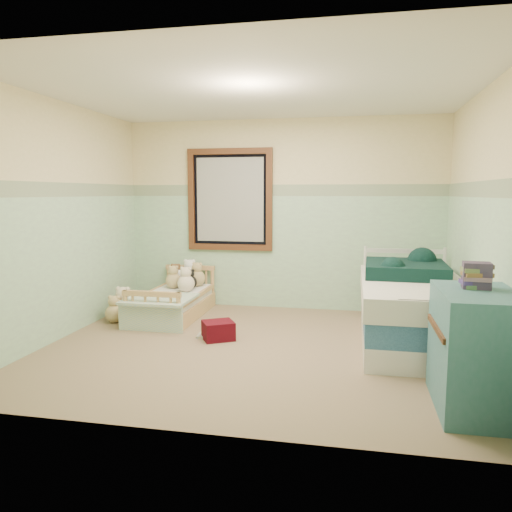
% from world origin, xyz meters
% --- Properties ---
extents(floor, '(4.20, 3.60, 0.02)m').
position_xyz_m(floor, '(0.00, 0.00, -0.01)').
color(floor, '#7D6852').
rests_on(floor, ground).
extents(ceiling, '(4.20, 3.60, 0.02)m').
position_xyz_m(ceiling, '(0.00, 0.00, 2.51)').
color(ceiling, silver).
rests_on(ceiling, wall_back).
extents(wall_back, '(4.20, 0.04, 2.50)m').
position_xyz_m(wall_back, '(0.00, 1.80, 1.25)').
color(wall_back, '#D0C28B').
rests_on(wall_back, floor).
extents(wall_front, '(4.20, 0.04, 2.50)m').
position_xyz_m(wall_front, '(0.00, -1.80, 1.25)').
color(wall_front, '#D0C28B').
rests_on(wall_front, floor).
extents(wall_left, '(0.04, 3.60, 2.50)m').
position_xyz_m(wall_left, '(-2.10, 0.00, 1.25)').
color(wall_left, '#D0C28B').
rests_on(wall_left, floor).
extents(wall_right, '(0.04, 3.60, 2.50)m').
position_xyz_m(wall_right, '(2.10, 0.00, 1.25)').
color(wall_right, '#D0C28B').
rests_on(wall_right, floor).
extents(wainscot_mint, '(4.20, 0.01, 1.50)m').
position_xyz_m(wainscot_mint, '(0.00, 1.79, 0.75)').
color(wainscot_mint, '#8EB199').
rests_on(wainscot_mint, floor).
extents(border_strip, '(4.20, 0.01, 0.15)m').
position_xyz_m(border_strip, '(0.00, 1.79, 1.57)').
color(border_strip, '#486751').
rests_on(border_strip, wall_back).
extents(window_frame, '(1.16, 0.06, 1.36)m').
position_xyz_m(window_frame, '(-0.70, 1.76, 1.45)').
color(window_frame, '#412715').
rests_on(window_frame, wall_back).
extents(window_blinds, '(0.92, 0.01, 1.12)m').
position_xyz_m(window_blinds, '(-0.70, 1.77, 1.45)').
color(window_blinds, '#B9B9B6').
rests_on(window_blinds, window_frame).
extents(toddler_bed_frame, '(0.70, 1.39, 0.18)m').
position_xyz_m(toddler_bed_frame, '(-1.26, 1.05, 0.09)').
color(toddler_bed_frame, '#A3744E').
rests_on(toddler_bed_frame, floor).
extents(toddler_mattress, '(0.64, 1.33, 0.12)m').
position_xyz_m(toddler_mattress, '(-1.26, 1.05, 0.24)').
color(toddler_mattress, white).
rests_on(toddler_mattress, toddler_bed_frame).
extents(patchwork_quilt, '(0.75, 0.70, 0.03)m').
position_xyz_m(patchwork_quilt, '(-1.26, 0.62, 0.31)').
color(patchwork_quilt, '#84B2C6').
rests_on(patchwork_quilt, toddler_mattress).
extents(plush_bed_brown, '(0.20, 0.20, 0.20)m').
position_xyz_m(plush_bed_brown, '(-1.41, 1.55, 0.40)').
color(plush_bed_brown, brown).
rests_on(plush_bed_brown, toddler_mattress).
extents(plush_bed_white, '(0.24, 0.24, 0.24)m').
position_xyz_m(plush_bed_white, '(-1.21, 1.55, 0.42)').
color(plush_bed_white, white).
rests_on(plush_bed_white, toddler_mattress).
extents(plush_bed_tan, '(0.20, 0.20, 0.20)m').
position_xyz_m(plush_bed_tan, '(-1.36, 1.33, 0.40)').
color(plush_bed_tan, tan).
rests_on(plush_bed_tan, toddler_mattress).
extents(plush_bed_dark, '(0.18, 0.18, 0.18)m').
position_xyz_m(plush_bed_dark, '(-1.13, 1.33, 0.39)').
color(plush_bed_dark, black).
rests_on(plush_bed_dark, toddler_mattress).
extents(plush_floor_cream, '(0.27, 0.27, 0.27)m').
position_xyz_m(plush_floor_cream, '(-1.80, 0.78, 0.14)').
color(plush_floor_cream, beige).
rests_on(plush_floor_cream, floor).
extents(plush_floor_tan, '(0.22, 0.22, 0.22)m').
position_xyz_m(plush_floor_tan, '(-1.83, 0.62, 0.11)').
color(plush_floor_tan, tan).
rests_on(plush_floor_tan, floor).
extents(twin_bed_frame, '(0.98, 1.95, 0.22)m').
position_xyz_m(twin_bed_frame, '(1.55, 0.46, 0.11)').
color(twin_bed_frame, silver).
rests_on(twin_bed_frame, floor).
extents(twin_boxspring, '(0.98, 1.95, 0.22)m').
position_xyz_m(twin_boxspring, '(1.55, 0.46, 0.33)').
color(twin_boxspring, navy).
rests_on(twin_boxspring, twin_bed_frame).
extents(twin_mattress, '(1.02, 1.99, 0.22)m').
position_xyz_m(twin_mattress, '(1.55, 0.46, 0.55)').
color(twin_mattress, silver).
rests_on(twin_mattress, twin_boxspring).
extents(teal_blanket, '(0.86, 0.91, 0.14)m').
position_xyz_m(teal_blanket, '(1.50, 0.76, 0.73)').
color(teal_blanket, black).
rests_on(teal_blanket, twin_mattress).
extents(dresser, '(0.54, 0.86, 0.86)m').
position_xyz_m(dresser, '(1.82, -1.05, 0.43)').
color(dresser, '#33676C').
rests_on(dresser, floor).
extents(book_stack, '(0.20, 0.17, 0.19)m').
position_xyz_m(book_stack, '(1.82, -0.94, 0.95)').
color(book_stack, '#543236').
rests_on(book_stack, dresser).
extents(red_pillow, '(0.41, 0.39, 0.19)m').
position_xyz_m(red_pillow, '(-0.43, 0.20, 0.10)').
color(red_pillow, maroon).
rests_on(red_pillow, floor).
extents(floor_book, '(0.29, 0.23, 0.03)m').
position_xyz_m(floor_book, '(-0.54, 0.28, 0.01)').
color(floor_book, gold).
rests_on(floor_book, floor).
extents(extra_plush_0, '(0.16, 0.16, 0.16)m').
position_xyz_m(extra_plush_0, '(-1.31, 1.43, 0.38)').
color(extra_plush_0, white).
rests_on(extra_plush_0, toddler_mattress).
extents(extra_plush_1, '(0.22, 0.22, 0.22)m').
position_xyz_m(extra_plush_1, '(-1.11, 1.14, 0.41)').
color(extra_plush_1, beige).
rests_on(extra_plush_1, toddler_mattress).
extents(extra_plush_2, '(0.22, 0.22, 0.22)m').
position_xyz_m(extra_plush_2, '(-1.10, 1.52, 0.41)').
color(extra_plush_2, tan).
rests_on(extra_plush_2, toddler_mattress).
extents(extra_plush_3, '(0.17, 0.17, 0.17)m').
position_xyz_m(extra_plush_3, '(-1.20, 1.57, 0.38)').
color(extra_plush_3, black).
rests_on(extra_plush_3, toddler_mattress).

